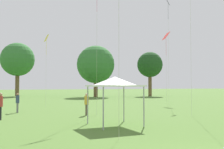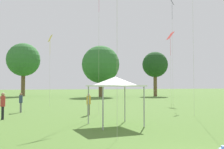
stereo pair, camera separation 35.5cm
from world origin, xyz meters
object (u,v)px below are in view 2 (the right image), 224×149
(person_standing_0, at_px, (3,103))
(kite_3, at_px, (170,37))
(person_standing_3, at_px, (89,102))
(kite_6, at_px, (50,41))
(distant_tree_0, at_px, (101,65))
(canopy_tent, at_px, (115,82))
(person_standing_4, at_px, (21,101))
(kite_2, at_px, (172,8))
(distant_tree_1, at_px, (23,60))
(distant_tree_2, at_px, (155,65))

(person_standing_0, xyz_separation_m, kite_3, (19.96, 10.18, 7.48))
(person_standing_3, distance_m, kite_6, 10.65)
(distant_tree_0, bearing_deg, canopy_tent, -108.18)
(person_standing_4, relative_size, distant_tree_0, 0.16)
(distant_tree_0, bearing_deg, kite_2, -87.77)
(kite_3, height_order, distant_tree_0, distant_tree_0)
(person_standing_3, relative_size, person_standing_4, 1.01)
(kite_3, bearing_deg, canopy_tent, 15.58)
(person_standing_3, relative_size, kite_3, 0.18)
(kite_3, bearing_deg, person_standing_4, -13.95)
(distant_tree_1, bearing_deg, canopy_tent, -86.91)
(kite_3, bearing_deg, distant_tree_1, -92.27)
(person_standing_4, height_order, kite_3, kite_3)
(person_standing_0, distance_m, kite_2, 22.32)
(person_standing_0, height_order, kite_3, kite_3)
(canopy_tent, xyz_separation_m, kite_3, (14.12, 15.13, 6.13))
(person_standing_3, xyz_separation_m, distant_tree_0, (11.49, 29.89, 5.40))
(person_standing_4, bearing_deg, kite_2, 11.89)
(distant_tree_1, bearing_deg, distant_tree_2, -20.93)
(distant_tree_0, bearing_deg, distant_tree_1, 145.75)
(person_standing_3, distance_m, kite_3, 18.68)
(distant_tree_1, bearing_deg, distant_tree_0, -34.25)
(kite_2, xyz_separation_m, kite_3, (1.64, 2.80, -2.93))
(kite_2, relative_size, kite_6, 1.67)
(person_standing_3, distance_m, distant_tree_0, 32.48)
(person_standing_3, distance_m, person_standing_4, 6.04)
(kite_6, xyz_separation_m, distant_tree_1, (-0.93, 30.70, 0.80))
(kite_3, bearing_deg, distant_tree_0, -114.23)
(kite_2, relative_size, kite_3, 1.36)
(person_standing_0, distance_m, distant_tree_0, 35.38)
(person_standing_4, bearing_deg, distant_tree_1, 88.32)
(person_standing_4, bearing_deg, kite_6, 59.59)
(canopy_tent, distance_m, kite_6, 14.87)
(distant_tree_0, bearing_deg, person_standing_0, -119.88)
(kite_2, height_order, distant_tree_0, kite_2)
(person_standing_0, bearing_deg, distant_tree_0, 27.30)
(person_standing_0, xyz_separation_m, kite_6, (4.35, 9.16, 5.81))
(distant_tree_2, bearing_deg, person_standing_0, -134.75)
(canopy_tent, bearing_deg, distant_tree_2, 55.68)
(person_standing_3, xyz_separation_m, distant_tree_1, (-2.52, 39.43, 6.69))
(person_standing_3, relative_size, distant_tree_0, 0.16)
(distant_tree_1, height_order, distant_tree_2, distant_tree_1)
(distant_tree_2, bearing_deg, person_standing_3, -128.81)
(kite_2, xyz_separation_m, kite_6, (-13.97, 1.78, -4.59))
(kite_3, distance_m, distant_tree_1, 33.99)
(canopy_tent, bearing_deg, kite_3, 46.98)
(canopy_tent, relative_size, kite_3, 0.29)
(person_standing_3, relative_size, kite_2, 0.13)
(kite_6, relative_size, distant_tree_0, 0.74)
(distant_tree_0, bearing_deg, person_standing_4, -121.78)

